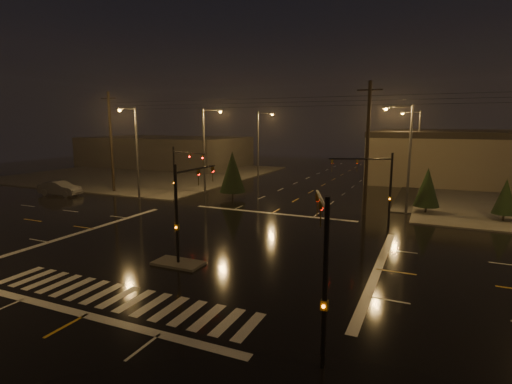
% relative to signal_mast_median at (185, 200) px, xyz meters
% --- Properties ---
extents(ground, '(140.00, 140.00, 0.00)m').
position_rel_signal_mast_median_xyz_m(ground, '(-0.00, 3.07, -3.75)').
color(ground, black).
rests_on(ground, ground).
extents(sidewalk_nw, '(36.00, 36.00, 0.12)m').
position_rel_signal_mast_median_xyz_m(sidewalk_nw, '(-30.00, 33.07, -3.69)').
color(sidewalk_nw, '#43413B').
rests_on(sidewalk_nw, ground).
extents(median_island, '(3.00, 1.60, 0.15)m').
position_rel_signal_mast_median_xyz_m(median_island, '(-0.00, -0.93, -3.68)').
color(median_island, '#43413B').
rests_on(median_island, ground).
extents(crosswalk, '(15.00, 2.60, 0.01)m').
position_rel_signal_mast_median_xyz_m(crosswalk, '(-0.00, -5.93, -3.75)').
color(crosswalk, beige).
rests_on(crosswalk, ground).
extents(stop_bar_near, '(16.00, 0.50, 0.01)m').
position_rel_signal_mast_median_xyz_m(stop_bar_near, '(-0.00, -7.93, -3.75)').
color(stop_bar_near, beige).
rests_on(stop_bar_near, ground).
extents(stop_bar_far, '(16.00, 0.50, 0.01)m').
position_rel_signal_mast_median_xyz_m(stop_bar_far, '(-0.00, 14.07, -3.75)').
color(stop_bar_far, beige).
rests_on(stop_bar_far, ground).
extents(commercial_block, '(30.00, 18.00, 5.60)m').
position_rel_signal_mast_median_xyz_m(commercial_block, '(-35.00, 45.07, -0.95)').
color(commercial_block, '#393632').
rests_on(commercial_block, ground).
extents(signal_mast_median, '(0.25, 4.59, 6.00)m').
position_rel_signal_mast_median_xyz_m(signal_mast_median, '(0.00, 0.00, 0.00)').
color(signal_mast_median, black).
rests_on(signal_mast_median, ground).
extents(signal_mast_ne, '(4.84, 1.86, 6.00)m').
position_rel_signal_mast_median_xyz_m(signal_mast_ne, '(9.50, 13.21, 0.04)').
color(signal_mast_ne, black).
rests_on(signal_mast_ne, ground).
extents(signal_mast_nw, '(4.84, 1.86, 6.00)m').
position_rel_signal_mast_median_xyz_m(signal_mast_nw, '(-9.50, 13.21, 0.04)').
color(signal_mast_nw, black).
rests_on(signal_mast_nw, ground).
extents(signal_mast_se, '(1.55, 3.87, 6.00)m').
position_rel_signal_mast_median_xyz_m(signal_mast_se, '(10.23, -6.68, -0.04)').
color(signal_mast_se, black).
rests_on(signal_mast_se, ground).
extents(streetlight_1, '(2.77, 0.32, 10.00)m').
position_rel_signal_mast_median_xyz_m(streetlight_1, '(-11.18, 21.07, 2.05)').
color(streetlight_1, '#38383A').
rests_on(streetlight_1, ground).
extents(streetlight_2, '(2.77, 0.32, 10.00)m').
position_rel_signal_mast_median_xyz_m(streetlight_2, '(-11.18, 37.07, 2.05)').
color(streetlight_2, '#38383A').
rests_on(streetlight_2, ground).
extents(streetlight_3, '(2.77, 0.32, 10.00)m').
position_rel_signal_mast_median_xyz_m(streetlight_3, '(11.18, 19.07, 2.05)').
color(streetlight_3, '#38383A').
rests_on(streetlight_3, ground).
extents(streetlight_4, '(2.77, 0.32, 10.00)m').
position_rel_signal_mast_median_xyz_m(streetlight_4, '(11.18, 39.07, 2.05)').
color(streetlight_4, '#38383A').
rests_on(streetlight_4, ground).
extents(streetlight_5, '(0.32, 2.77, 10.00)m').
position_rel_signal_mast_median_xyz_m(streetlight_5, '(-16.00, 14.26, 2.05)').
color(streetlight_5, '#38383A').
rests_on(streetlight_5, ground).
extents(utility_pole_0, '(2.20, 0.32, 12.00)m').
position_rel_signal_mast_median_xyz_m(utility_pole_0, '(-22.00, 17.07, 2.38)').
color(utility_pole_0, black).
rests_on(utility_pole_0, ground).
extents(utility_pole_1, '(2.20, 0.32, 12.00)m').
position_rel_signal_mast_median_xyz_m(utility_pole_1, '(8.00, 17.07, 2.38)').
color(utility_pole_1, black).
rests_on(utility_pole_1, ground).
extents(conifer_0, '(2.30, 2.30, 4.30)m').
position_rel_signal_mast_median_xyz_m(conifer_0, '(13.16, 19.84, -1.25)').
color(conifer_0, black).
rests_on(conifer_0, ground).
extents(conifer_1, '(1.93, 1.93, 3.72)m').
position_rel_signal_mast_median_xyz_m(conifer_1, '(19.29, 19.06, -1.55)').
color(conifer_1, black).
rests_on(conifer_1, ground).
extents(conifer_3, '(2.90, 2.90, 5.24)m').
position_rel_signal_mast_median_xyz_m(conifer_3, '(-6.86, 19.42, -0.79)').
color(conifer_3, black).
rests_on(conifer_3, ground).
extents(car_crossing, '(5.26, 2.35, 1.68)m').
position_rel_signal_mast_median_xyz_m(car_crossing, '(-26.06, 12.75, -2.91)').
color(car_crossing, '#5C5D64').
rests_on(car_crossing, ground).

